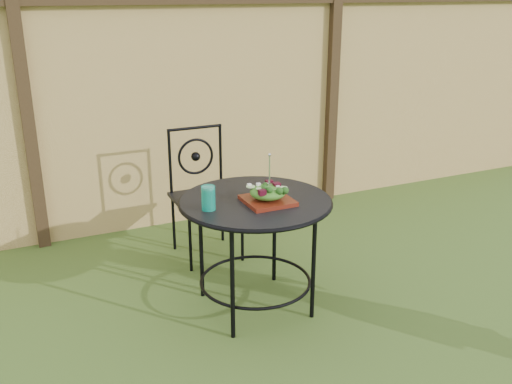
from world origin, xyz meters
The scene contains 8 objects.
ground centered at (0.00, 0.00, 0.00)m, with size 60.00×60.00×0.00m, color #294E19.
fence centered at (0.00, 2.19, 0.95)m, with size 8.00×0.12×1.90m.
patio_table centered at (-0.17, 0.62, 0.59)m, with size 0.92×0.92×0.72m.
patio_chair centered at (-0.19, 1.50, 0.50)m, with size 0.46×0.46×0.95m.
salad_plate centered at (-0.13, 0.54, 0.74)m, with size 0.27×0.27×0.02m, color #4D180B.
salad centered at (-0.13, 0.54, 0.79)m, with size 0.21×0.21×0.08m, color #235614.
fork centered at (-0.12, 0.54, 0.92)m, with size 0.01×0.01×0.18m, color silver.
drinking_glass centered at (-0.48, 0.57, 0.79)m, with size 0.08×0.08×0.14m, color #0C8B72.
Camera 1 is at (-1.50, -2.28, 1.90)m, focal length 40.00 mm.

